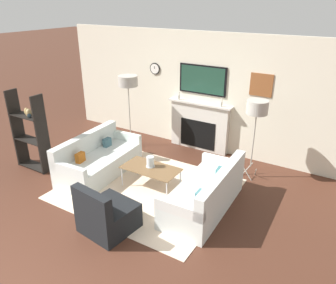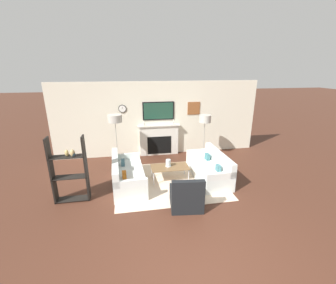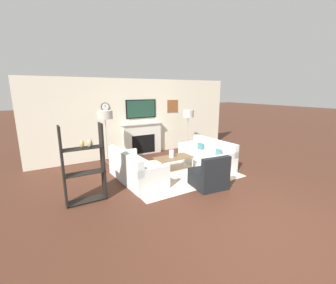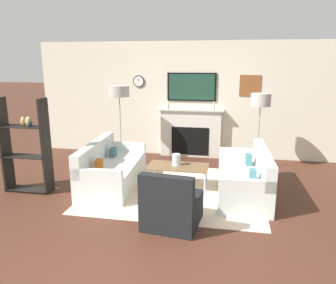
% 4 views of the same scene
% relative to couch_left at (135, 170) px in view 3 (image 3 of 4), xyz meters
% --- Properties ---
extents(ground_plane, '(60.00, 60.00, 0.00)m').
position_rel_couch_left_xyz_m(ground_plane, '(1.21, -2.93, -0.28)').
color(ground_plane, '#46261A').
extents(fireplace_wall, '(7.54, 0.28, 2.70)m').
position_rel_couch_left_xyz_m(fireplace_wall, '(1.21, 2.27, 0.95)').
color(fireplace_wall, beige).
rests_on(fireplace_wall, ground_plane).
extents(area_rug, '(3.03, 2.60, 0.01)m').
position_rel_couch_left_xyz_m(area_rug, '(1.21, 0.00, -0.28)').
color(area_rug, beige).
rests_on(area_rug, ground_plane).
extents(couch_left, '(0.93, 1.90, 0.81)m').
position_rel_couch_left_xyz_m(couch_left, '(0.00, 0.00, 0.00)').
color(couch_left, silver).
rests_on(couch_left, ground_plane).
extents(couch_right, '(0.86, 1.87, 0.80)m').
position_rel_couch_left_xyz_m(couch_right, '(2.43, 0.00, -0.00)').
color(couch_right, silver).
rests_on(couch_right, ground_plane).
extents(armchair, '(0.82, 0.82, 0.82)m').
position_rel_couch_left_xyz_m(armchair, '(1.37, -1.31, -0.01)').
color(armchair, black).
rests_on(armchair, ground_plane).
extents(coffee_table, '(1.08, 0.58, 0.42)m').
position_rel_couch_left_xyz_m(coffee_table, '(1.24, 0.10, 0.11)').
color(coffee_table, brown).
rests_on(coffee_table, ground_plane).
extents(hurricane_candle, '(0.17, 0.17, 0.21)m').
position_rel_couch_left_xyz_m(hurricane_candle, '(1.20, 0.14, 0.22)').
color(hurricane_candle, silver).
rests_on(hurricane_candle, coffee_table).
extents(floor_lamp_left, '(0.45, 0.45, 1.73)m').
position_rel_couch_left_xyz_m(floor_lamp_left, '(-0.30, 1.47, 1.30)').
color(floor_lamp_left, '#9E998E').
rests_on(floor_lamp_left, ground_plane).
extents(floor_lamp_right, '(0.41, 0.41, 1.62)m').
position_rel_couch_left_xyz_m(floor_lamp_right, '(2.72, 1.47, 1.18)').
color(floor_lamp_right, '#9E998E').
rests_on(floor_lamp_right, ground_plane).
extents(shelf_unit, '(0.82, 0.28, 1.65)m').
position_rel_couch_left_xyz_m(shelf_unit, '(-1.32, -0.53, 0.54)').
color(shelf_unit, black).
rests_on(shelf_unit, ground_plane).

